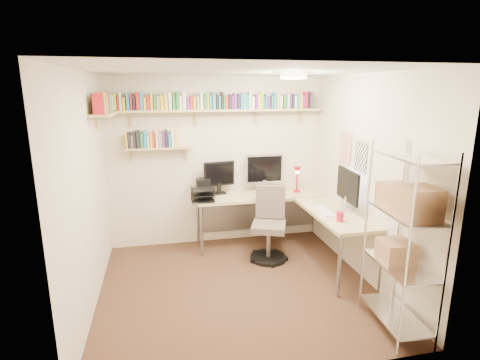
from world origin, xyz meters
The scene contains 6 objects.
ground centered at (0.00, 0.00, 0.00)m, with size 3.20×3.20×0.00m, color #3F231B.
room_shell centered at (0.00, 0.00, 1.55)m, with size 3.24×3.04×2.52m.
wall_shelves centered at (-0.43, 1.30, 2.03)m, with size 3.12×1.09×0.80m.
corner_desk centered at (0.70, 0.95, 0.78)m, with size 2.10×2.05×1.36m.
office_chair centered at (0.60, 0.70, 0.42)m, with size 0.58×0.59×1.01m.
wire_rack centered at (1.36, -1.09, 1.12)m, with size 0.45×0.82×1.83m.
Camera 1 is at (-0.83, -3.98, 2.31)m, focal length 28.00 mm.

